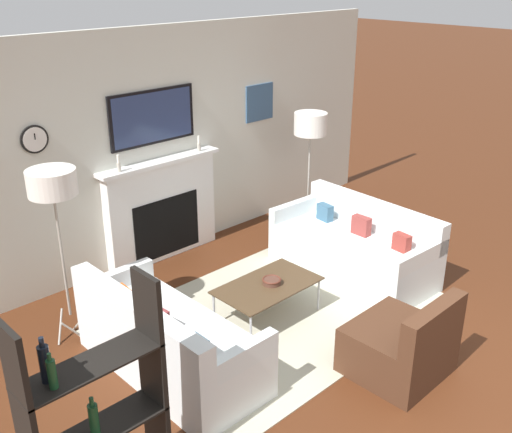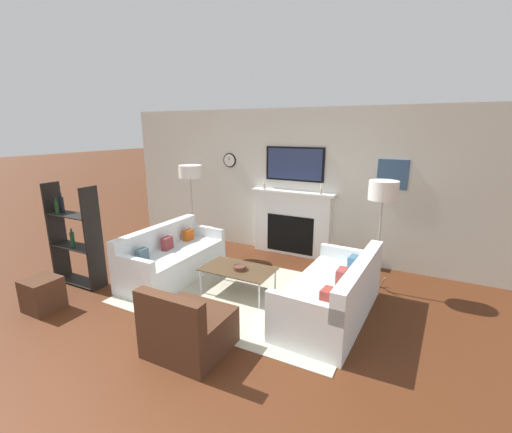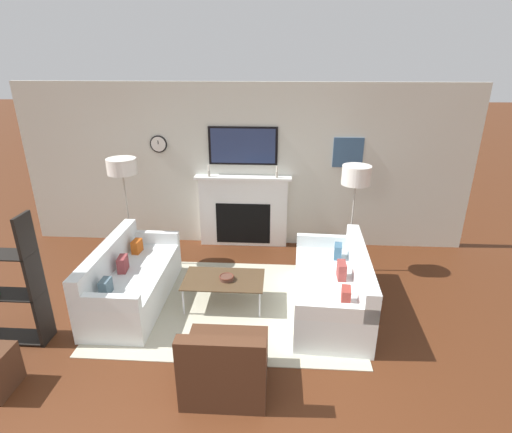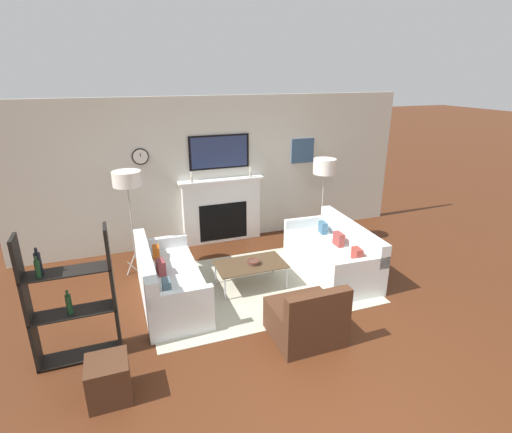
# 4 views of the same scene
# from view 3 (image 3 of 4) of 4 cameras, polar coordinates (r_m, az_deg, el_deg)

# --- Properties ---
(fireplace_wall) EXTENTS (7.42, 0.28, 2.70)m
(fireplace_wall) POSITION_cam_3_polar(r_m,az_deg,el_deg) (6.68, -1.77, 6.03)
(fireplace_wall) COLOR silver
(fireplace_wall) RESTS_ON ground_plane
(area_rug) EXTENTS (3.25, 2.24, 0.01)m
(area_rug) POSITION_cam_3_polar(r_m,az_deg,el_deg) (5.40, -3.61, -12.39)
(area_rug) COLOR #B6B29A
(area_rug) RESTS_ON ground_plane
(couch_left) EXTENTS (0.80, 1.81, 0.81)m
(couch_left) POSITION_cam_3_polar(r_m,az_deg,el_deg) (5.56, -17.44, -8.87)
(couch_left) COLOR silver
(couch_left) RESTS_ON ground_plane
(couch_right) EXTENTS (0.96, 1.90, 0.81)m
(couch_right) POSITION_cam_3_polar(r_m,az_deg,el_deg) (5.26, 10.93, -10.12)
(couch_right) COLOR silver
(couch_right) RESTS_ON ground_plane
(armchair) EXTENTS (0.80, 0.76, 0.78)m
(armchair) POSITION_cam_3_polar(r_m,az_deg,el_deg) (4.12, -4.38, -20.46)
(armchair) COLOR #472A1A
(armchair) RESTS_ON ground_plane
(coffee_table) EXTENTS (1.04, 0.60, 0.38)m
(coffee_table) POSITION_cam_3_polar(r_m,az_deg,el_deg) (5.23, -4.63, -9.10)
(coffee_table) COLOR #4C3823
(coffee_table) RESTS_ON ground_plane
(decorative_bowl) EXTENTS (0.19, 0.19, 0.06)m
(decorative_bowl) POSITION_cam_3_polar(r_m,az_deg,el_deg) (5.18, -4.22, -8.69)
(decorative_bowl) COLOR brown
(decorative_bowl) RESTS_ON coffee_table
(floor_lamp_left) EXTENTS (0.42, 0.42, 1.70)m
(floor_lamp_left) POSITION_cam_3_polar(r_m,az_deg,el_deg) (6.12, -18.60, 6.60)
(floor_lamp_left) COLOR #9E998E
(floor_lamp_left) RESTS_ON ground_plane
(floor_lamp_right) EXTENTS (0.40, 0.40, 1.65)m
(floor_lamp_right) POSITION_cam_3_polar(r_m,az_deg,el_deg) (5.79, 14.12, 5.56)
(floor_lamp_right) COLOR #9E998E
(floor_lamp_right) RESTS_ON ground_plane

